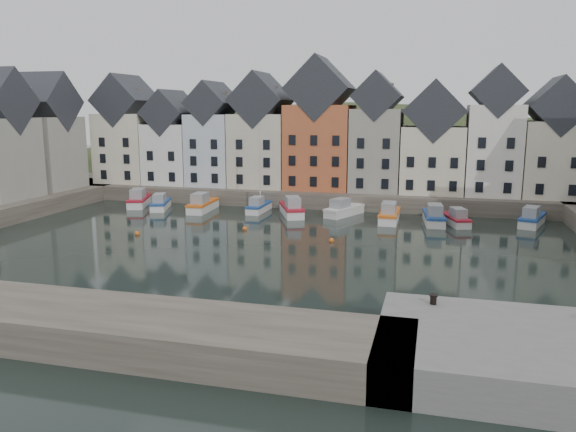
% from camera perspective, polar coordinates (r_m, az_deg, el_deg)
% --- Properties ---
extents(ground, '(260.00, 260.00, 0.00)m').
position_cam_1_polar(ground, '(51.76, -3.12, -3.51)').
color(ground, black).
rests_on(ground, ground).
extents(far_quay, '(90.00, 16.00, 2.00)m').
position_cam_1_polar(far_quay, '(80.10, 3.45, 2.35)').
color(far_quay, '#483F37').
rests_on(far_quay, ground).
extents(near_quay, '(18.00, 10.00, 2.00)m').
position_cam_1_polar(near_quay, '(30.83, 26.44, -12.92)').
color(near_quay, '#60605E').
rests_on(near_quay, ground).
extents(hillside, '(153.60, 70.40, 64.00)m').
position_cam_1_polar(hillside, '(109.27, 6.04, -5.57)').
color(hillside, '#2B371B').
rests_on(hillside, ground).
extents(far_terrace, '(72.37, 8.16, 17.78)m').
position_cam_1_polar(far_terrace, '(76.78, 5.59, 7.86)').
color(far_terrace, beige).
rests_on(far_terrace, far_quay).
extents(left_terrace, '(7.65, 17.00, 15.69)m').
position_cam_1_polar(left_terrace, '(80.05, -25.49, 6.98)').
color(left_terrace, gray).
rests_on(left_terrace, left_quay).
extents(mooring_buoys, '(20.50, 5.50, 0.50)m').
position_cam_1_polar(mooring_buoys, '(57.89, -5.28, -1.84)').
color(mooring_buoys, '#D96019').
rests_on(mooring_buoys, ground).
extents(boat_a, '(4.17, 7.25, 2.66)m').
position_cam_1_polar(boat_a, '(77.57, -14.87, 1.56)').
color(boat_a, silver).
rests_on(boat_a, ground).
extents(boat_b, '(3.61, 6.31, 2.31)m').
position_cam_1_polar(boat_b, '(74.53, -12.83, 1.21)').
color(boat_b, silver).
rests_on(boat_b, ground).
extents(boat_c, '(2.62, 7.09, 2.67)m').
position_cam_1_polar(boat_c, '(72.09, -8.69, 1.12)').
color(boat_c, silver).
rests_on(boat_c, ground).
extents(boat_d, '(1.85, 5.84, 11.14)m').
position_cam_1_polar(boat_d, '(70.79, -3.01, 1.00)').
color(boat_d, silver).
rests_on(boat_d, ground).
extents(boat_e, '(4.72, 7.27, 2.68)m').
position_cam_1_polar(boat_e, '(68.27, 0.39, 0.71)').
color(boat_e, silver).
rests_on(boat_e, ground).
extents(boat_f, '(4.39, 6.60, 2.44)m').
position_cam_1_polar(boat_f, '(68.48, 5.64, 0.62)').
color(boat_f, silver).
rests_on(boat_f, ground).
extents(boat_g, '(2.13, 6.79, 2.60)m').
position_cam_1_polar(boat_g, '(65.68, 10.24, 0.11)').
color(boat_g, silver).
rests_on(boat_g, ground).
extents(boat_h, '(2.74, 6.92, 2.59)m').
position_cam_1_polar(boat_h, '(65.50, 14.60, -0.11)').
color(boat_h, silver).
rests_on(boat_h, ground).
extents(boat_i, '(3.49, 6.05, 2.22)m').
position_cam_1_polar(boat_i, '(65.59, 16.67, -0.30)').
color(boat_i, silver).
rests_on(boat_i, ground).
extents(boat_j, '(3.88, 6.70, 2.46)m').
position_cam_1_polar(boat_j, '(68.12, 23.53, -0.29)').
color(boat_j, silver).
rests_on(boat_j, ground).
extents(mooring_bollard, '(0.48, 0.48, 0.56)m').
position_cam_1_polar(mooring_bollard, '(32.93, 14.55, -8.15)').
color(mooring_bollard, black).
rests_on(mooring_bollard, near_quay).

